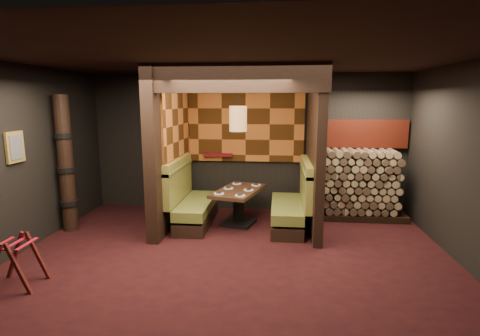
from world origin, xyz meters
name	(u,v)px	position (x,y,z in m)	size (l,w,h in m)	color
floor	(231,263)	(0.00, 0.00, -0.01)	(6.50, 5.50, 0.02)	black
ceiling	(230,57)	(0.00, 0.00, 2.86)	(6.50, 5.50, 0.02)	black
wall_back	(247,143)	(0.00, 2.76, 1.43)	(6.50, 0.02, 2.85)	black
wall_front	(177,236)	(0.00, -2.76, 1.43)	(6.50, 0.02, 2.85)	black
wall_left	(9,161)	(-3.26, 0.00, 1.43)	(0.02, 5.50, 2.85)	black
partition_left	(169,149)	(-1.35, 1.65, 1.43)	(0.20, 2.20, 2.85)	black
partition_right	(315,150)	(1.30, 1.70, 1.43)	(0.15, 2.10, 2.85)	black
header_beam	(234,78)	(-0.02, 0.70, 2.63)	(2.85, 0.18, 0.44)	black
tapa_back_panel	(246,124)	(-0.02, 2.71, 1.82)	(2.40, 0.06, 1.55)	#B05C23
tapa_side_panel	(177,125)	(-1.23, 1.82, 1.85)	(0.04, 1.85, 1.45)	#B05C23
lacquer_shelf	(218,155)	(-0.60, 2.65, 1.18)	(0.60, 0.12, 0.07)	#5B0E17
booth_bench_left	(191,203)	(-0.96, 1.65, 0.40)	(0.68, 1.60, 1.14)	black
booth_bench_right	(293,206)	(0.93, 1.65, 0.40)	(0.68, 1.60, 1.14)	black
dining_table	(238,202)	(-0.07, 1.71, 0.44)	(0.99, 1.41, 0.67)	black
place_settings	(238,189)	(-0.07, 1.71, 0.68)	(0.79, 1.13, 0.03)	white
pendant_lamp	(238,119)	(-0.07, 1.66, 1.98)	(0.32, 0.32, 1.10)	#92623A
framed_picture	(15,147)	(-3.22, 0.10, 1.62)	(0.05, 0.36, 0.46)	olive
luggage_rack	(16,260)	(-2.58, -0.94, 0.34)	(0.64, 0.46, 0.68)	#40110F
totem_column	(66,165)	(-3.05, 1.10, 1.19)	(0.31, 0.31, 2.40)	black
firewood_stack	(361,184)	(2.29, 2.35, 0.68)	(1.73, 0.70, 1.36)	black
mosaic_header	(360,134)	(2.29, 2.68, 1.64)	(1.83, 0.10, 0.56)	maroon
bay_front_post	(318,148)	(1.39, 1.96, 1.43)	(0.08, 0.08, 2.85)	black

